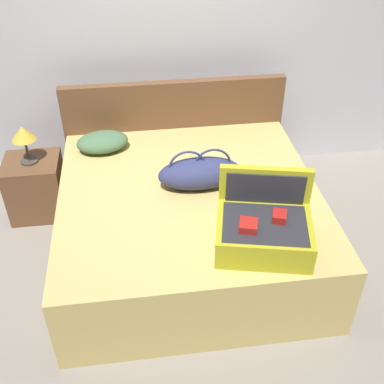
{
  "coord_description": "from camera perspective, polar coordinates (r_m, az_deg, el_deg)",
  "views": [
    {
      "loc": [
        -0.34,
        -2.24,
        2.57
      ],
      "look_at": [
        0.0,
        0.26,
        0.67
      ],
      "focal_mm": 44.34,
      "sensor_mm": 36.0,
      "label": 1
    }
  ],
  "objects": [
    {
      "name": "ground_plane",
      "position": [
        3.43,
        0.61,
        -11.67
      ],
      "size": [
        12.0,
        12.0,
        0.0
      ],
      "primitive_type": "plane",
      "color": "gray"
    },
    {
      "name": "back_wall",
      "position": [
        4.11,
        -2.78,
        18.85
      ],
      "size": [
        8.0,
        0.1,
        2.6
      ],
      "primitive_type": "cube",
      "color": "silver",
      "rests_on": "ground"
    },
    {
      "name": "bed",
      "position": [
        3.51,
        -0.3,
        -3.71
      ],
      "size": [
        1.83,
        1.82,
        0.57
      ],
      "primitive_type": "cube",
      "color": "tan",
      "rests_on": "ground"
    },
    {
      "name": "headboard",
      "position": [
        4.17,
        -2.05,
        6.94
      ],
      "size": [
        1.86,
        0.08,
        0.98
      ],
      "primitive_type": "cube",
      "color": "brown",
      "rests_on": "ground"
    },
    {
      "name": "hard_case_large",
      "position": [
        2.88,
        8.61,
        -4.3
      ],
      "size": [
        0.65,
        0.58,
        0.42
      ],
      "rotation": [
        0.0,
        0.0,
        -0.22
      ],
      "color": "gold",
      "rests_on": "bed"
    },
    {
      "name": "duffel_bag",
      "position": [
        3.32,
        0.95,
        2.32
      ],
      "size": [
        0.6,
        0.27,
        0.3
      ],
      "rotation": [
        0.0,
        0.0,
        0.02
      ],
      "color": "navy",
      "rests_on": "bed"
    },
    {
      "name": "pillow_near_headboard",
      "position": [
        3.82,
        -10.72,
        5.94
      ],
      "size": [
        0.44,
        0.33,
        0.15
      ],
      "primitive_type": "ellipsoid",
      "rotation": [
        0.0,
        0.0,
        0.14
      ],
      "color": "#4C724C",
      "rests_on": "bed"
    },
    {
      "name": "nightstand",
      "position": [
        4.12,
        -18.24,
        0.57
      ],
      "size": [
        0.44,
        0.4,
        0.5
      ],
      "primitive_type": "cube",
      "color": "brown",
      "rests_on": "ground"
    },
    {
      "name": "table_lamp",
      "position": [
        3.87,
        -19.62,
        6.44
      ],
      "size": [
        0.19,
        0.19,
        0.31
      ],
      "color": "#3F3833",
      "rests_on": "nightstand"
    }
  ]
}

